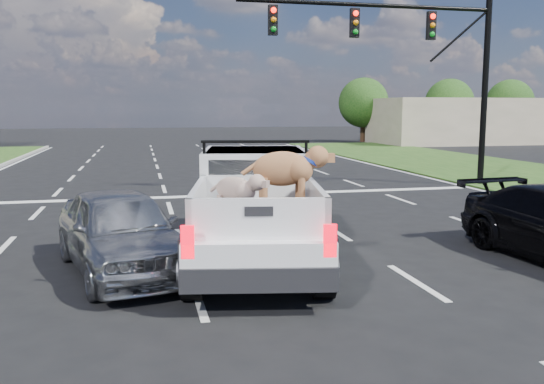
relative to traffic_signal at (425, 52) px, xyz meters
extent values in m
plane|color=black|center=(-7.20, -10.50, -4.73)|extent=(160.00, 160.00, 0.00)
cube|color=silver|center=(-12.45, -4.50, -4.72)|extent=(0.12, 60.00, 0.01)
cube|color=silver|center=(-8.95, -4.50, -4.72)|extent=(0.12, 60.00, 0.01)
cube|color=silver|center=(-5.45, -4.50, -4.72)|extent=(0.12, 60.00, 0.01)
cube|color=silver|center=(-1.95, -4.50, -4.72)|extent=(0.12, 60.00, 0.01)
cube|color=silver|center=(1.60, -4.50, -4.72)|extent=(0.15, 60.00, 0.01)
cube|color=silver|center=(-7.20, -0.50, -4.72)|extent=(17.00, 0.45, 0.01)
cylinder|color=black|center=(2.40, 0.00, -1.23)|extent=(0.22, 0.22, 7.00)
cylinder|color=black|center=(-2.10, 0.00, 1.47)|extent=(9.00, 0.14, 0.14)
cube|color=black|center=(0.20, 0.00, 0.87)|extent=(0.30, 0.18, 0.95)
sphere|color=#FA1407|center=(0.20, -0.11, 1.17)|extent=(0.18, 0.18, 0.18)
cube|color=black|center=(-2.60, 0.00, 0.87)|extent=(0.30, 0.18, 0.95)
sphere|color=#FA1407|center=(-2.60, -0.11, 1.17)|extent=(0.18, 0.18, 0.18)
cube|color=black|center=(-5.40, 0.00, 0.87)|extent=(0.30, 0.18, 0.95)
sphere|color=#FA1407|center=(-5.40, -0.11, 1.17)|extent=(0.18, 0.18, 0.18)
cube|color=#BCAB90|center=(14.80, 23.50, -2.93)|extent=(12.00, 7.00, 3.60)
cylinder|color=#332114|center=(8.80, 27.50, -3.65)|extent=(0.44, 0.44, 2.16)
sphere|color=#13360E|center=(8.80, 27.50, -1.43)|extent=(4.20, 4.20, 4.20)
cylinder|color=#332114|center=(16.80, 27.50, -3.65)|extent=(0.44, 0.44, 2.16)
sphere|color=#13360E|center=(16.80, 27.50, -1.43)|extent=(4.20, 4.20, 4.20)
cylinder|color=#332114|center=(22.80, 27.50, -3.65)|extent=(0.44, 0.44, 2.16)
sphere|color=#13360E|center=(22.80, 27.50, -1.43)|extent=(4.20, 4.20, 4.20)
cylinder|color=black|center=(-9.02, -10.52, -4.31)|extent=(0.45, 0.87, 0.83)
cylinder|color=black|center=(-7.14, -10.86, -4.31)|extent=(0.45, 0.87, 0.83)
cylinder|color=black|center=(-8.28, -6.53, -4.31)|extent=(0.45, 0.87, 0.83)
cylinder|color=black|center=(-6.41, -6.87, -4.31)|extent=(0.45, 0.87, 0.83)
cube|color=white|center=(-7.70, -8.64, -4.00)|extent=(3.10, 6.09, 0.57)
cube|color=white|center=(-7.46, -7.29, -3.25)|extent=(2.44, 2.84, 0.94)
cube|color=black|center=(-7.68, -8.52, -3.21)|extent=(1.68, 0.34, 0.68)
cylinder|color=black|center=(-7.65, -8.37, -2.55)|extent=(1.95, 0.41, 0.05)
cube|color=black|center=(-7.94, -9.91, -3.75)|extent=(2.42, 3.10, 0.07)
cube|color=white|center=(-8.85, -9.74, -3.43)|extent=(0.59, 2.77, 0.57)
cube|color=white|center=(-7.02, -10.08, -3.43)|extent=(0.59, 2.77, 0.57)
cube|color=white|center=(-8.18, -11.24, -3.43)|extent=(1.94, 0.44, 0.57)
cube|color=red|center=(-9.14, -11.30, -3.68)|extent=(0.18, 0.10, 0.44)
cube|color=red|center=(-7.31, -11.64, -3.68)|extent=(0.18, 0.10, 0.44)
cube|color=black|center=(-8.21, -11.39, -4.20)|extent=(2.13, 0.70, 0.33)
imported|color=#A1A4A8|center=(-10.07, -8.78, -4.01)|extent=(2.70, 4.48, 1.43)
camera|label=1|loc=(-9.70, -18.67, -1.97)|focal=38.00mm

